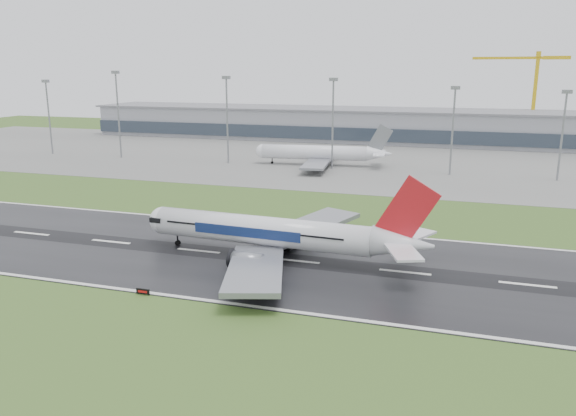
% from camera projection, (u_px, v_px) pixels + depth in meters
% --- Properties ---
extents(ground, '(520.00, 520.00, 0.00)m').
position_uv_depth(ground, '(111.00, 242.00, 116.68)').
color(ground, '#35551F').
rests_on(ground, ground).
extents(runway, '(400.00, 45.00, 0.10)m').
position_uv_depth(runway, '(111.00, 242.00, 116.67)').
color(runway, black).
rests_on(runway, ground).
extents(apron, '(400.00, 130.00, 0.08)m').
position_uv_depth(apron, '(290.00, 156.00, 232.44)').
color(apron, slate).
rests_on(apron, ground).
extents(terminal, '(240.00, 36.00, 15.00)m').
position_uv_depth(terminal, '(325.00, 124.00, 286.22)').
color(terminal, gray).
rests_on(terminal, ground).
extents(main_airliner, '(58.90, 56.36, 16.61)m').
position_uv_depth(main_airliner, '(280.00, 215.00, 104.83)').
color(main_airliner, silver).
rests_on(main_airliner, runway).
extents(parked_airliner, '(56.13, 52.99, 15.04)m').
position_uv_depth(parked_airliner, '(320.00, 145.00, 207.56)').
color(parked_airliner, white).
rests_on(parked_airliner, apron).
extents(tower_crane, '(43.27, 7.32, 42.85)m').
position_uv_depth(tower_crane, '(534.00, 98.00, 268.15)').
color(tower_crane, gold).
rests_on(tower_crane, ground).
extents(runway_sign, '(2.26, 1.01, 1.04)m').
position_uv_depth(runway_sign, '(143.00, 292.00, 89.28)').
color(runway_sign, black).
rests_on(runway_sign, ground).
extents(floodmast_0, '(0.64, 0.64, 29.35)m').
position_uv_depth(floodmast_0, '(49.00, 119.00, 234.01)').
color(floodmast_0, gray).
rests_on(floodmast_0, ground).
extents(floodmast_1, '(0.64, 0.64, 32.94)m').
position_uv_depth(floodmast_1, '(118.00, 116.00, 223.87)').
color(floodmast_1, gray).
rests_on(floodmast_1, ground).
extents(floodmast_2, '(0.64, 0.64, 31.14)m').
position_uv_depth(floodmast_2, '(227.00, 122.00, 210.46)').
color(floodmast_2, gray).
rests_on(floodmast_2, ground).
extents(floodmast_3, '(0.64, 0.64, 30.67)m').
position_uv_depth(floodmast_3, '(333.00, 126.00, 198.78)').
color(floodmast_3, gray).
rests_on(floodmast_3, ground).
extents(floodmast_4, '(0.64, 0.64, 28.23)m').
position_uv_depth(floodmast_4, '(452.00, 133.00, 187.22)').
color(floodmast_4, gray).
rests_on(floodmast_4, ground).
extents(floodmast_5, '(0.64, 0.64, 27.35)m').
position_uv_depth(floodmast_5, '(562.00, 138.00, 177.65)').
color(floodmast_5, gray).
rests_on(floodmast_5, ground).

